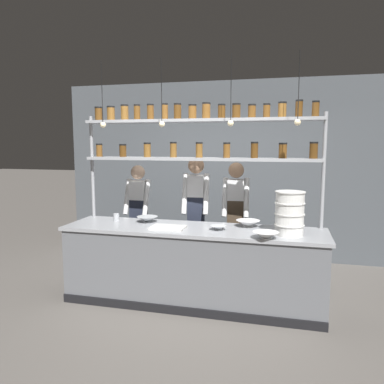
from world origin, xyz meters
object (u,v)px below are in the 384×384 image
Objects in this scene: prep_bowl_center_front at (218,228)px; spice_shelf_unit at (199,140)px; chef_center at (196,210)px; cutting_board at (168,228)px; chef_left at (139,213)px; chef_right at (236,214)px; serving_cup_front at (116,217)px; prep_bowl_near_right at (147,219)px; prep_bowl_center_back at (248,224)px; prep_bowl_near_left at (266,235)px; container_stack at (290,213)px.

spice_shelf_unit is at bearing 130.48° from prep_bowl_center_front.
chef_center is 4.30× the size of cutting_board.
chef_left is (-1.01, 0.47, -1.03)m from spice_shelf_unit.
chef_right is 1.15m from cutting_board.
spice_shelf_unit reaches higher than serving_cup_front.
serving_cup_front is at bearing 160.49° from cutting_board.
chef_right is 1.22m from prep_bowl_near_right.
chef_right is at bearing 54.78° from cutting_board.
serving_cup_front is at bearing 171.42° from prep_bowl_center_front.
prep_bowl_near_right is (-1.26, -0.04, -0.00)m from prep_bowl_center_back.
chef_center reaches higher than prep_bowl_center_front.
chef_right is (0.40, 0.50, -0.99)m from spice_shelf_unit.
spice_shelf_unit is 1.73× the size of chef_center.
chef_left reaches higher than prep_bowl_near_left.
chef_left is 17.84× the size of serving_cup_front.
container_stack is 1.76× the size of prep_bowl_near_left.
chef_left reaches higher than prep_bowl_center_front.
prep_bowl_center_front is at bearing -33.56° from chef_left.
serving_cup_front reaches higher than prep_bowl_center_back.
prep_bowl_center_back reaches higher than prep_bowl_near_left.
prep_bowl_center_back is (-0.47, 0.30, -0.20)m from container_stack.
spice_shelf_unit reaches higher than prep_bowl_center_back.
serving_cup_front is (-1.37, 0.21, 0.02)m from prep_bowl_center_front.
prep_bowl_near_left is (1.13, -0.20, 0.02)m from cutting_board.
prep_bowl_near_right is at bearing 171.62° from container_stack.
chef_right reaches higher than prep_bowl_center_front.
chef_right reaches higher than container_stack.
prep_bowl_center_front is 0.71× the size of prep_bowl_near_right.
chef_left is at bearing 154.92° from spice_shelf_unit.
chef_center is 1.07m from serving_cup_front.
chef_left is at bearing 149.12° from prep_bowl_near_left.
prep_bowl_center_back is at bearing 38.92° from prep_bowl_center_front.
spice_shelf_unit is 1.80× the size of chef_right.
chef_center is (-0.12, 0.37, -0.95)m from spice_shelf_unit.
chef_left is 0.93× the size of chef_center.
prep_bowl_near_left is at bearing -14.14° from serving_cup_front.
cutting_board is at bearing -105.50° from chef_center.
chef_right reaches higher than prep_bowl_center_back.
container_stack is at bearing -6.68° from serving_cup_front.
prep_bowl_near_right reaches higher than prep_bowl_center_front.
prep_bowl_center_back is 1.68m from serving_cup_front.
chef_center is at bearing 80.23° from cutting_board.
chef_left is 0.74m from prep_bowl_near_right.
container_stack is (2.11, -0.89, 0.25)m from chef_left.
chef_center is 0.90m from prep_bowl_center_back.
chef_center is 0.87m from prep_bowl_center_front.
prep_bowl_center_front is at bearing 176.65° from container_stack.
chef_right is 6.25× the size of prep_bowl_near_right.
cutting_board is at bearing 169.75° from prep_bowl_near_left.
prep_bowl_center_back is (0.63, -0.12, -0.99)m from spice_shelf_unit.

